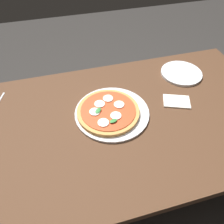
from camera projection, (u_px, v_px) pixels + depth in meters
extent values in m
plane|color=#2D2B28|center=(123.00, 187.00, 1.57)|extent=(6.00, 6.00, 0.00)
cube|color=#4C301E|center=(128.00, 120.00, 1.04)|extent=(1.51, 0.86, 0.04)
cube|color=#4C301E|center=(195.00, 102.00, 1.67)|extent=(0.07, 0.07, 0.71)
cube|color=#4C301E|center=(9.00, 140.00, 1.42)|extent=(0.07, 0.07, 0.71)
cylinder|color=silver|center=(112.00, 113.00, 1.04)|extent=(0.35, 0.35, 0.01)
cylinder|color=tan|center=(108.00, 111.00, 1.03)|extent=(0.29, 0.29, 0.02)
cylinder|color=#CC4723|center=(108.00, 110.00, 1.02)|extent=(0.26, 0.26, 0.00)
cylinder|color=white|center=(95.00, 112.00, 1.00)|extent=(0.05, 0.05, 0.00)
cylinder|color=white|center=(103.00, 123.00, 0.96)|extent=(0.05, 0.05, 0.00)
cylinder|color=white|center=(116.00, 116.00, 0.99)|extent=(0.05, 0.05, 0.00)
cylinder|color=white|center=(119.00, 105.00, 1.04)|extent=(0.05, 0.05, 0.00)
cylinder|color=white|center=(108.00, 98.00, 1.07)|extent=(0.05, 0.05, 0.00)
cylinder|color=white|center=(100.00, 104.00, 1.04)|extent=(0.05, 0.05, 0.00)
ellipsoid|color=#337F38|center=(113.00, 121.00, 0.96)|extent=(0.04, 0.03, 0.00)
ellipsoid|color=#337F38|center=(98.00, 110.00, 1.00)|extent=(0.04, 0.04, 0.00)
cylinder|color=white|center=(181.00, 73.00, 1.25)|extent=(0.23, 0.23, 0.01)
cube|color=white|center=(177.00, 101.00, 1.10)|extent=(0.15, 0.13, 0.01)
cube|color=silver|center=(0.00, 99.00, 1.11)|extent=(0.04, 0.10, 0.00)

